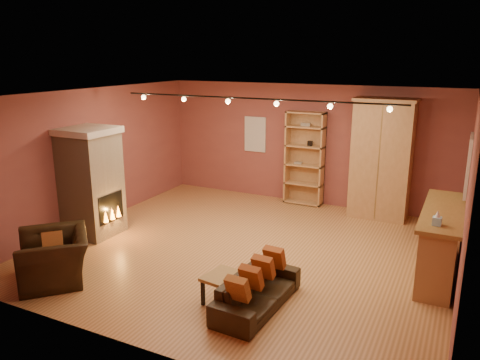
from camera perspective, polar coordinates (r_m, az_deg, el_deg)
The scene contains 16 objects.
floor at distance 8.64m, azimuth 0.75°, elevation -8.46°, with size 7.00×7.00×0.00m, color #9A6536.
ceiling at distance 7.95m, azimuth 0.81°, elevation 10.38°, with size 7.00×7.00×0.00m, color brown.
back_wall at distance 11.14m, azimuth 8.02°, elevation 4.31°, with size 7.00×0.02×2.80m, color brown.
left_wall at distance 10.15m, azimuth -17.37°, elevation 2.72°, with size 0.02×6.50×2.80m, color brown.
right_wall at distance 7.44m, azimuth 25.92°, elevation -2.47°, with size 0.02×6.50×2.80m, color brown.
fireplace at distance 9.50m, azimuth -17.66°, elevation -0.23°, with size 1.01×0.98×2.12m.
back_window at distance 11.56m, azimuth 1.87°, elevation 5.59°, with size 0.56×0.04×0.86m, color beige.
bookcase at distance 11.07m, azimuth 7.97°, elevation 2.74°, with size 0.90×0.35×2.19m.
armoire at distance 10.43m, azimuth 16.87°, elevation 2.49°, with size 1.27×0.72×2.58m.
bar_counter at distance 8.17m, azimuth 23.20°, elevation -6.94°, with size 0.62×2.30×1.10m.
tissue_box at distance 7.22m, azimuth 22.91°, elevation -4.41°, with size 0.13×0.13×0.23m.
right_window at distance 8.74m, azimuth 26.09°, elevation 1.63°, with size 0.05×0.90×1.00m, color beige.
loveseat at distance 6.69m, azimuth 2.13°, elevation -12.64°, with size 0.57×1.67×0.71m.
armchair at distance 7.91m, azimuth -21.79°, elevation -7.88°, with size 1.37×1.35×1.02m.
coffee_table at distance 6.78m, azimuth -1.78°, elevation -12.09°, with size 0.63×0.63×0.42m.
track_rail at distance 8.14m, azimuth 1.43°, elevation 9.68°, with size 5.20×0.09×0.13m.
Camera 1 is at (3.41, -7.16, 3.44)m, focal length 35.00 mm.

